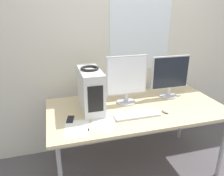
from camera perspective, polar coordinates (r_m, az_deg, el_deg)
wall_back at (r=2.66m, az=2.08°, el=11.98°), size 8.00×0.07×2.70m
desk at (r=2.32m, az=6.36°, el=-6.02°), size 1.81×0.93×0.77m
pc_tower at (r=2.17m, az=-5.63°, el=-0.44°), size 0.20×0.49×0.41m
headphones at (r=2.11m, az=-5.84°, el=5.15°), size 0.18×0.18×0.02m
monitor_main at (r=2.28m, az=3.84°, el=2.40°), size 0.44×0.20×0.52m
monitor_right_near at (r=2.54m, az=14.93°, el=3.13°), size 0.45×0.20×0.48m
keyboard at (r=2.12m, az=6.48°, el=-6.92°), size 0.44×0.14×0.02m
mouse at (r=2.23m, az=13.86°, el=-5.85°), size 0.06×0.09×0.03m
cell_phone at (r=2.07m, az=-10.84°, el=-8.05°), size 0.09×0.14×0.01m
paper_sheet_left at (r=1.93m, az=-9.15°, el=-10.37°), size 0.25×0.32×0.00m
paper_sheet_front at (r=1.99m, az=-2.39°, el=-9.12°), size 0.31×0.36×0.00m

